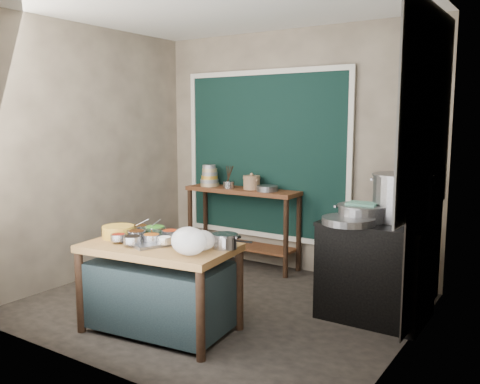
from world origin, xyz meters
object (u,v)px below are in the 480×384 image
Objects in this scene: utensil_cup at (229,185)px; stock_pot at (402,197)px; saucepan at (225,241)px; steamer at (362,213)px; back_counter at (242,227)px; ceramic_crock at (252,183)px; yellow_basin at (118,232)px; condiment_tray at (147,240)px; prep_table at (160,288)px; stove_block at (375,271)px.

stock_pot is at bearing -13.23° from utensil_cup.
saucepan is 1.65m from stock_pot.
stock_pot is 0.38m from steamer.
ceramic_crock reaches higher than back_counter.
saucepan is at bearing 12.21° from yellow_basin.
utensil_cup reaches higher than condiment_tray.
back_counter is at bearing -179.34° from ceramic_crock.
utensil_cup is (-0.48, 1.94, 0.23)m from condiment_tray.
stock_pot is (1.93, -0.58, 0.07)m from ceramic_crock.
steamer is at bearing 39.92° from condiment_tray.
steamer is (1.65, -0.78, -0.07)m from ceramic_crock.
stove_block is at bearing 35.90° from prep_table.
yellow_basin is at bearing -92.86° from ceramic_crock.
saucepan is at bearing -128.82° from stove_block.
stock_pot reaches higher than back_counter.
back_counter is 2.23m from stock_pot.
ceramic_crock is at bearing 93.29° from prep_table.
condiment_tray is 2.26m from stock_pot.
stove_block is 1.67× the size of stock_pot.
stove_block is at bearing 42.25° from saucepan.
yellow_basin is 1.97× the size of utensil_cup.
stove_block is 2.01× the size of steamer.
stock_pot is (2.22, -0.52, 0.10)m from utensil_cup.
condiment_tray reaches higher than prep_table.
prep_table is at bearing -71.83° from utensil_cup.
ceramic_crock is 2.02m from stock_pot.
utensil_cup is at bearing 103.96° from condiment_tray.
stove_block is 2.32m from yellow_basin.
utensil_cup is at bearing 114.55° from saucepan.
steamer is at bearing -157.56° from stove_block.
saucepan reaches higher than yellow_basin.
steamer reaches higher than back_counter.
utensil_cup is at bearing 101.40° from prep_table.
back_counter is 2.00m from steamer.
saucepan is 1.01× the size of ceramic_crock.
back_counter is (-0.49, 2.03, 0.10)m from prep_table.
back_counter is 2.12m from saucepan.
prep_table is 2.16m from utensil_cup.
steamer reaches higher than prep_table.
utensil_cup is at bearing 166.77° from stock_pot.
ceramic_crock is at bearing 95.57° from condiment_tray.
ceramic_crock is (-0.36, 2.03, 0.65)m from prep_table.
steamer is (-0.29, -0.20, -0.14)m from stock_pot.
prep_table is at bearing -137.35° from stock_pot.
yellow_basin is 0.62× the size of steamer.
stock_pot is at bearing 41.09° from saucepan.
yellow_basin is at bearing 174.98° from prep_table.
back_counter reaches higher than stove_block.
yellow_basin is 2.52m from stock_pot.
prep_table is 1.92m from stove_block.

